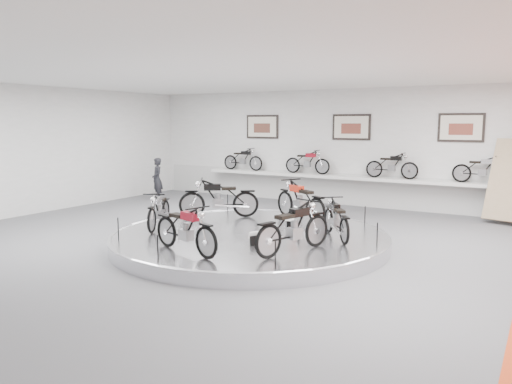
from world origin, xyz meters
The scene contains 22 objects.
floor centered at (0.00, 0.00, 0.00)m, with size 16.00×16.00×0.00m, color #575759.
ceiling centered at (0.00, 0.00, 4.00)m, with size 16.00×16.00×0.00m, color white.
wall_back centered at (0.00, 7.00, 2.00)m, with size 16.00×16.00×0.00m, color white.
wall_left centered at (-8.00, 0.00, 2.00)m, with size 14.00×14.00×0.00m, color white.
dado_band centered at (0.00, 6.98, 0.55)m, with size 15.68×0.04×1.10m, color #BCBCBA.
display_platform centered at (0.00, 0.30, 0.15)m, with size 6.40×6.40×0.30m, color silver.
platform_rim centered at (0.00, 0.30, 0.27)m, with size 6.40×6.40×0.10m, color #B2B2BA.
shelf centered at (0.00, 6.70, 1.00)m, with size 11.00×0.55×0.10m, color silver.
poster_left centered at (-3.50, 6.96, 2.70)m, with size 1.35×0.06×0.88m, color silver.
poster_center centered at (0.00, 6.96, 2.70)m, with size 1.35×0.06×0.88m, color silver.
poster_right centered at (3.50, 6.96, 2.70)m, with size 1.35×0.06×0.88m, color silver.
shelf_bike_a centered at (-4.20, 6.70, 1.42)m, with size 1.22×0.42×0.73m, color black, non-canonical shape.
shelf_bike_b centered at (-1.50, 6.70, 1.42)m, with size 1.22×0.42×0.73m, color maroon, non-canonical shape.
shelf_bike_c centered at (1.50, 6.70, 1.42)m, with size 1.22×0.42×0.73m, color black, non-canonical shape.
shelf_bike_d centered at (4.20, 6.70, 1.42)m, with size 1.22×0.42×0.73m, color #B6B7BB, non-canonical shape.
bike_a centered at (1.94, 0.79, 0.74)m, with size 1.51×0.53×0.89m, color black, non-canonical shape.
bike_b centered at (0.35, 2.28, 0.83)m, with size 1.79×0.63×1.05m, color #B12413, non-canonical shape.
bike_c centered at (-1.70, 1.49, 0.84)m, with size 1.82×0.64×1.07m, color black, non-canonical shape.
bike_d centered at (-2.18, -0.36, 0.75)m, with size 1.53×0.54×0.90m, color #B6B7BB, non-canonical shape.
bike_e centered at (-0.14, -1.89, 0.78)m, with size 1.65×0.58×0.97m, color maroon, non-canonical shape.
bike_f centered at (1.68, -0.79, 0.81)m, with size 1.73×0.61×1.02m, color black, non-canonical shape.
visitor centered at (-6.53, 4.46, 0.79)m, with size 0.57×0.38×1.57m, color black.
Camera 1 is at (5.92, -9.42, 2.83)m, focal length 35.00 mm.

